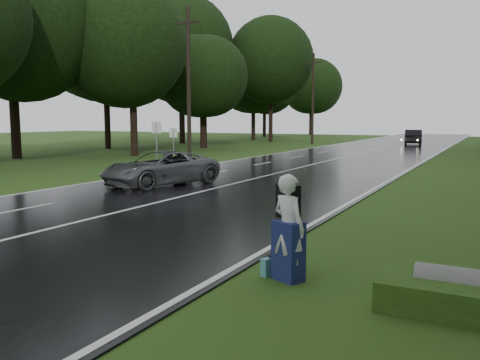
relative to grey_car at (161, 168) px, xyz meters
The scene contains 15 objects.
ground 9.09m from the grey_car, 73.56° to the right, with size 160.00×160.00×0.00m, color #294915.
road 11.62m from the grey_car, 77.23° to the left, with size 12.00×140.00×0.04m, color black.
lane_center 11.62m from the grey_car, 77.23° to the left, with size 0.12×140.00×0.01m, color silver.
grey_car is the anchor object (origin of this frame).
far_car 39.97m from the grey_car, 83.54° to the left, with size 1.73×4.97×1.64m, color black.
hitchhiker 13.13m from the grey_car, 43.74° to the right, with size 0.82×0.80×1.90m.
suitcase 12.78m from the grey_car, 44.56° to the right, with size 0.13×0.46×0.33m, color teal.
culvert 15.27m from the grey_car, 36.56° to the right, with size 0.62×0.62×1.24m, color slate.
utility_pole_mid 12.78m from the grey_car, 117.74° to the left, with size 1.80×0.28×10.18m, color black, non-canonical shape.
utility_pole_far 36.97m from the grey_car, 99.24° to the left, with size 1.80×0.28×10.07m, color black, non-canonical shape.
road_sign_a 7.56m from the grey_car, 128.07° to the left, with size 0.64×0.10×2.68m, color white, non-canonical shape.
road_sign_b 8.92m from the grey_car, 121.45° to the left, with size 0.55×0.10×2.29m, color white, non-canonical shape.
tree_left_d 18.02m from the grey_car, 132.90° to the left, with size 9.29×9.29×14.52m, color black, non-canonical shape.
tree_left_e 27.69m from the grey_car, 117.84° to the left, with size 7.55×7.55×11.80m, color black, non-canonical shape.
tree_left_f 41.64m from the grey_car, 107.48° to the left, with size 11.45×11.45×17.89m, color black, non-canonical shape.
Camera 1 is at (10.10, -8.37, 2.85)m, focal length 37.09 mm.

